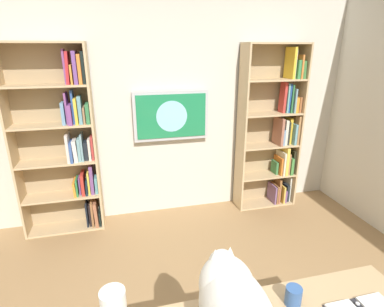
{
  "coord_description": "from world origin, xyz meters",
  "views": [
    {
      "loc": [
        0.57,
        1.24,
        1.95
      ],
      "look_at": [
        -0.01,
        -1.08,
        1.12
      ],
      "focal_mm": 28.47,
      "sensor_mm": 36.0,
      "label": 1
    }
  ],
  "objects_px": {
    "cat": "(234,307)",
    "coffee_mug": "(293,296)",
    "bookshelf_left": "(276,132)",
    "bookshelf_right": "(65,143)",
    "wall_mounted_tv": "(171,116)"
  },
  "relations": [
    {
      "from": "cat",
      "to": "coffee_mug",
      "type": "distance_m",
      "value": 0.41
    },
    {
      "from": "cat",
      "to": "coffee_mug",
      "type": "relative_size",
      "value": 7.07
    },
    {
      "from": "bookshelf_left",
      "to": "coffee_mug",
      "type": "distance_m",
      "value": 2.55
    },
    {
      "from": "bookshelf_right",
      "to": "cat",
      "type": "height_order",
      "value": "bookshelf_right"
    },
    {
      "from": "cat",
      "to": "bookshelf_right",
      "type": "bearing_deg",
      "value": -68.3
    },
    {
      "from": "wall_mounted_tv",
      "to": "cat",
      "type": "relative_size",
      "value": 1.28
    },
    {
      "from": "wall_mounted_tv",
      "to": "coffee_mug",
      "type": "height_order",
      "value": "wall_mounted_tv"
    },
    {
      "from": "bookshelf_right",
      "to": "coffee_mug",
      "type": "height_order",
      "value": "bookshelf_right"
    },
    {
      "from": "wall_mounted_tv",
      "to": "coffee_mug",
      "type": "xyz_separation_m",
      "value": [
        -0.17,
        2.37,
        -0.42
      ]
    },
    {
      "from": "bookshelf_right",
      "to": "coffee_mug",
      "type": "relative_size",
      "value": 21.03
    },
    {
      "from": "bookshelf_right",
      "to": "coffee_mug",
      "type": "xyz_separation_m",
      "value": [
        -1.32,
        2.28,
        -0.21
      ]
    },
    {
      "from": "bookshelf_left",
      "to": "coffee_mug",
      "type": "bearing_deg",
      "value": 63.64
    },
    {
      "from": "bookshelf_right",
      "to": "cat",
      "type": "distance_m",
      "value": 2.59
    },
    {
      "from": "cat",
      "to": "coffee_mug",
      "type": "xyz_separation_m",
      "value": [
        -0.37,
        -0.12,
        -0.14
      ]
    },
    {
      "from": "coffee_mug",
      "to": "wall_mounted_tv",
      "type": "bearing_deg",
      "value": -85.94
    }
  ]
}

